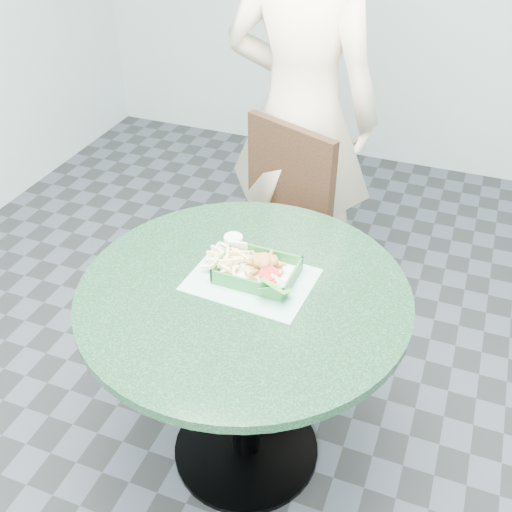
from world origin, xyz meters
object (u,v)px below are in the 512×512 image
(diner_person, at_px, (303,71))
(crab_sandwich, at_px, (264,269))
(food_basket, at_px, (257,278))
(sauce_ramekin, at_px, (232,246))
(cafe_table, at_px, (244,335))
(dining_chair, at_px, (280,226))

(diner_person, height_order, crab_sandwich, diner_person)
(food_basket, bearing_deg, sauce_ramekin, 144.00)
(sauce_ramekin, bearing_deg, food_basket, -36.00)
(cafe_table, relative_size, diner_person, 0.46)
(dining_chair, relative_size, diner_person, 0.43)
(dining_chair, height_order, crab_sandwich, dining_chair)
(dining_chair, distance_m, diner_person, 0.62)
(dining_chair, relative_size, crab_sandwich, 8.14)
(cafe_table, bearing_deg, dining_chair, 100.09)
(diner_person, distance_m, sauce_ramekin, 0.88)
(cafe_table, height_order, sauce_ramekin, sauce_ramekin)
(food_basket, relative_size, sauce_ramekin, 3.91)
(diner_person, bearing_deg, food_basket, 102.94)
(diner_person, xyz_separation_m, food_basket, (0.16, -0.92, -0.32))
(diner_person, xyz_separation_m, sauce_ramekin, (0.04, -0.83, -0.28))
(food_basket, height_order, sauce_ramekin, sauce_ramekin)
(cafe_table, xyz_separation_m, diner_person, (-0.14, 0.98, 0.50))
(cafe_table, height_order, crab_sandwich, crab_sandwich)
(cafe_table, height_order, diner_person, diner_person)
(dining_chair, xyz_separation_m, sauce_ramekin, (0.02, -0.54, 0.27))
(sauce_ramekin, bearing_deg, dining_chair, 92.46)
(cafe_table, distance_m, crab_sandwich, 0.23)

